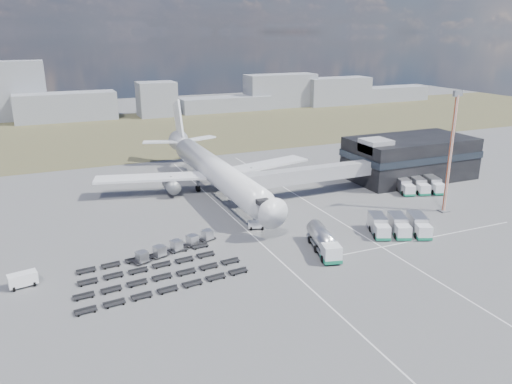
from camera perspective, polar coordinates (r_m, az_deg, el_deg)
name	(u,v)px	position (r m, az deg, el deg)	size (l,w,h in m)	color
ground	(275,245)	(85.20, 2.23, -6.04)	(420.00, 420.00, 0.00)	#565659
grass_strip	(145,132)	(186.51, -12.60, 6.75)	(420.00, 90.00, 0.01)	brown
lane_markings	(317,230)	(91.91, 6.94, -4.33)	(47.12, 110.00, 0.01)	silver
terminal	(409,157)	(128.01, 17.13, 3.84)	(30.40, 16.40, 11.00)	black
jet_bridge	(301,176)	(107.47, 5.22, 1.87)	(30.30, 3.80, 7.05)	#939399
airliner	(213,169)	(111.85, -4.91, 2.64)	(51.59, 64.53, 17.62)	white
skyline	(105,100)	(221.46, -16.92, 10.01)	(324.74, 25.97, 23.49)	gray
fuel_tanker	(324,241)	(82.67, 7.73, -5.60)	(5.46, 11.58, 3.63)	white
pushback_tug	(256,225)	(91.61, 0.04, -3.80)	(3.05, 1.71, 1.40)	white
utility_van	(23,280)	(78.76, -25.10, -9.09)	(3.84, 1.74, 2.09)	white
catering_truck	(236,184)	(113.85, -2.28, 0.93)	(3.66, 6.38, 2.75)	white
service_trucks_near	(399,225)	(92.57, 16.02, -3.69)	(11.81, 10.52, 2.96)	white
service_trucks_far	(419,185)	(118.10, 18.12, 0.75)	(11.14, 9.59, 2.89)	white
uld_row	(176,246)	(83.36, -9.09, -6.06)	(15.12, 6.85, 1.70)	black
baggage_dollies	(155,273)	(76.52, -11.49, -9.04)	(26.33, 15.48, 0.67)	black
floodlight_mast	(450,153)	(104.13, 21.34, 4.18)	(2.28, 1.86, 24.07)	#B5431C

